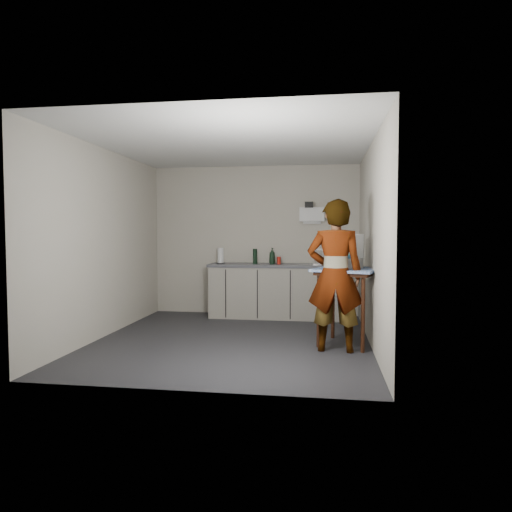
# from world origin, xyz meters

# --- Properties ---
(ground) EXTENTS (4.00, 4.00, 0.00)m
(ground) POSITION_xyz_m (0.00, 0.00, 0.00)
(ground) COLOR #26252A
(ground) RESTS_ON ground
(wall_back) EXTENTS (3.60, 0.02, 2.60)m
(wall_back) POSITION_xyz_m (0.00, 1.99, 1.30)
(wall_back) COLOR beige
(wall_back) RESTS_ON ground
(wall_right) EXTENTS (0.02, 4.00, 2.60)m
(wall_right) POSITION_xyz_m (1.79, 0.00, 1.30)
(wall_right) COLOR beige
(wall_right) RESTS_ON ground
(wall_left) EXTENTS (0.02, 4.00, 2.60)m
(wall_left) POSITION_xyz_m (-1.79, 0.00, 1.30)
(wall_left) COLOR beige
(wall_left) RESTS_ON ground
(ceiling) EXTENTS (3.60, 4.00, 0.01)m
(ceiling) POSITION_xyz_m (0.00, 0.00, 2.60)
(ceiling) COLOR white
(ceiling) RESTS_ON wall_back
(kitchen_counter) EXTENTS (2.24, 0.62, 0.91)m
(kitchen_counter) POSITION_xyz_m (0.40, 1.70, 0.43)
(kitchen_counter) COLOR black
(kitchen_counter) RESTS_ON ground
(wall_shelf) EXTENTS (0.42, 0.18, 0.37)m
(wall_shelf) POSITION_xyz_m (1.00, 1.92, 1.75)
(wall_shelf) COLOR white
(wall_shelf) RESTS_ON ground
(side_table) EXTENTS (0.97, 0.97, 0.99)m
(side_table) POSITION_xyz_m (1.50, -0.04, 0.86)
(side_table) COLOR #36190C
(side_table) RESTS_ON ground
(standing_man) EXTENTS (0.68, 0.46, 1.84)m
(standing_man) POSITION_xyz_m (1.34, -0.38, 0.92)
(standing_man) COLOR #B2A593
(standing_man) RESTS_ON ground
(soap_bottle) EXTENTS (0.15, 0.15, 0.27)m
(soap_bottle) POSITION_xyz_m (0.34, 1.68, 1.05)
(soap_bottle) COLOR black
(soap_bottle) RESTS_ON kitchen_counter
(soda_can) EXTENTS (0.06, 0.06, 0.12)m
(soda_can) POSITION_xyz_m (0.46, 1.67, 0.97)
(soda_can) COLOR red
(soda_can) RESTS_ON kitchen_counter
(dark_bottle) EXTENTS (0.07, 0.07, 0.25)m
(dark_bottle) POSITION_xyz_m (0.05, 1.70, 1.04)
(dark_bottle) COLOR black
(dark_bottle) RESTS_ON kitchen_counter
(paper_towel) EXTENTS (0.15, 0.15, 0.27)m
(paper_towel) POSITION_xyz_m (-0.54, 1.65, 1.04)
(paper_towel) COLOR black
(paper_towel) RESTS_ON kitchen_counter
(dish_rack) EXTENTS (0.36, 0.27, 0.25)m
(dish_rack) POSITION_xyz_m (1.21, 1.71, 0.97)
(dish_rack) COLOR white
(dish_rack) RESTS_ON kitchen_counter
(bakery_box) EXTENTS (0.41, 0.42, 0.43)m
(bakery_box) POSITION_xyz_m (1.51, -0.00, 1.08)
(bakery_box) COLOR white
(bakery_box) RESTS_ON side_table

